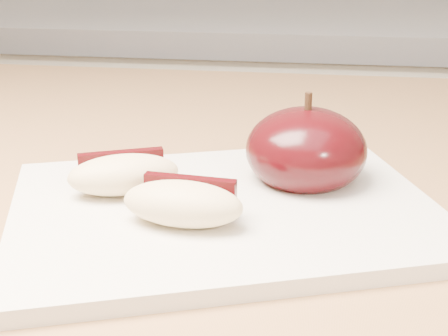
# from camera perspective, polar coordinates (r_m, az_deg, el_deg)

# --- Properties ---
(back_cabinet) EXTENTS (2.40, 0.62, 0.94)m
(back_cabinet) POSITION_cam_1_polar(r_m,az_deg,el_deg) (1.35, 5.08, -5.78)
(back_cabinet) COLOR silver
(back_cabinet) RESTS_ON ground
(cutting_board) EXTENTS (0.33, 0.29, 0.01)m
(cutting_board) POSITION_cam_1_polar(r_m,az_deg,el_deg) (0.42, 0.00, -3.91)
(cutting_board) COLOR silver
(cutting_board) RESTS_ON island_counter
(apple_half) EXTENTS (0.11, 0.11, 0.07)m
(apple_half) POSITION_cam_1_polar(r_m,az_deg,el_deg) (0.45, 7.50, 1.64)
(apple_half) COLOR black
(apple_half) RESTS_ON cutting_board
(apple_wedge_a) EXTENTS (0.08, 0.06, 0.03)m
(apple_wedge_a) POSITION_cam_1_polar(r_m,az_deg,el_deg) (0.43, -9.18, -0.53)
(apple_wedge_a) COLOR beige
(apple_wedge_a) RESTS_ON cutting_board
(apple_wedge_b) EXTENTS (0.08, 0.04, 0.03)m
(apple_wedge_b) POSITION_cam_1_polar(r_m,az_deg,el_deg) (0.38, -3.71, -3.18)
(apple_wedge_b) COLOR beige
(apple_wedge_b) RESTS_ON cutting_board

